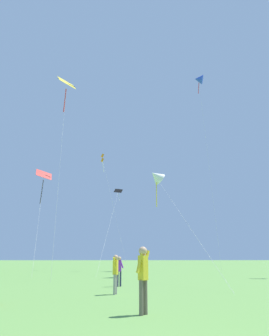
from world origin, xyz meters
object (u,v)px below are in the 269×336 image
Objects in this scene: kite_yellow_diamond at (66,90)px; person_in_red_shirt at (115,270)px; kite_red_high at (43,181)px; kite_black_large at (117,195)px; kite_blue_delta at (199,79)px; person_near_tree at (119,268)px; kite_white_distant at (156,176)px; person_child_small at (143,273)px; kite_orange_box at (103,159)px.

person_in_red_shirt is (6.05, -14.42, -17.71)m from kite_yellow_diamond.
kite_red_high is (-3.45, 6.81, -8.31)m from kite_yellow_diamond.
kite_red_high is at bearing -173.30° from kite_black_large.
kite_blue_delta is (17.94, 11.84, 9.77)m from kite_yellow_diamond.
person_in_red_shirt is at bearing -91.72° from person_near_tree.
person_in_red_shirt is 1.04× the size of person_near_tree.
kite_yellow_diamond is at bearing 165.60° from kite_white_distant.
kite_yellow_diamond is 13.71m from kite_black_large.
person_near_tree is (9.61, -17.68, -9.43)m from kite_red_high.
kite_white_distant reaches higher than person_in_red_shirt.
kite_blue_delta is 16.54× the size of person_child_small.
kite_yellow_diamond is at bearing -63.15° from kite_red_high.
kite_orange_box is 8.45m from kite_black_large.
kite_black_large is at bearing 6.70° from kite_red_high.
kite_yellow_diamond is 1.75× the size of kite_black_large.
kite_blue_delta is at bearing 17.76° from kite_black_large.
kite_white_distant is (9.25, -2.37, -10.17)m from kite_yellow_diamond.
kite_black_large is 20.37m from person_near_tree.
kite_yellow_diamond is 13.27× the size of person_near_tree.
person_near_tree is (0.63, -18.74, -7.97)m from kite_black_large.
kite_blue_delta is at bearing 58.56° from kite_white_distant.
kite_red_high is at bearing 116.85° from kite_yellow_diamond.
person_child_small is at bearing -97.89° from kite_white_distant.
kite_black_large reaches higher than person_in_red_shirt.
kite_white_distant is at bearing -35.89° from kite_red_high.
kite_red_high is 7.78× the size of person_near_tree.
kite_white_distant is at bearing -14.40° from kite_yellow_diamond.
kite_black_large is (5.53, 7.87, -9.77)m from kite_yellow_diamond.
kite_orange_box is 19.83m from kite_blue_delta.
kite_red_high is at bearing -137.44° from kite_orange_box.
person_in_red_shirt is (0.52, -22.29, -7.94)m from kite_black_large.
person_in_red_shirt is (9.50, -21.24, -9.40)m from kite_red_high.
person_near_tree is (-3.09, -8.50, -7.57)m from kite_white_distant.
kite_orange_box is at bearing 42.56° from kite_red_high.
kite_blue_delta reaches higher than person_near_tree.
person_in_red_shirt is (-11.89, -26.27, -27.48)m from kite_blue_delta.
kite_yellow_diamond is at bearing 112.75° from person_in_red_shirt.
person_near_tree is at bearing -61.49° from kite_red_high.
kite_black_large is at bearing 91.33° from person_in_red_shirt.
kite_orange_box is 35.12m from person_child_small.
kite_orange_box reaches higher than person_in_red_shirt.
kite_red_high is 6.74× the size of person_child_small.
kite_red_high is 15.78m from kite_white_distant.
kite_yellow_diamond is 12.82× the size of person_in_red_shirt.
kite_orange_box reaches higher than person_child_small.
kite_white_distant is at bearing -68.21° from kite_orange_box.
person_child_small reaches higher than person_in_red_shirt.
kite_orange_box is 10.11× the size of person_in_red_shirt.
kite_red_high reaches higher than person_near_tree.
kite_yellow_diamond is at bearing 119.52° from person_near_tree.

